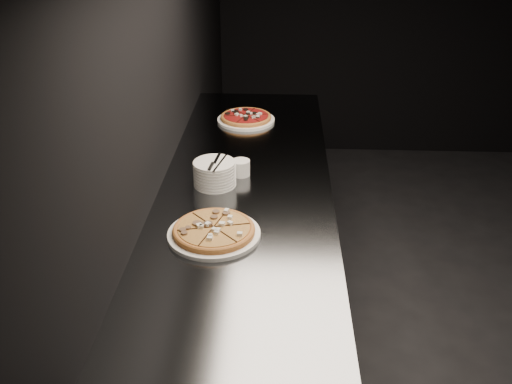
{
  "coord_description": "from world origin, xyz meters",
  "views": [
    {
      "loc": [
        -1.98,
        -2.25,
        2.05
      ],
      "look_at": [
        -2.08,
        -0.18,
        0.96
      ],
      "focal_mm": 40.0,
      "sensor_mm": 36.0,
      "label": 1
    }
  ],
  "objects_px": {
    "pizza_mushroom": "(214,231)",
    "plate_stack": "(215,173)",
    "pizza_tomato": "(246,118)",
    "ramekin": "(241,167)",
    "counter": "(247,265)",
    "cutlery": "(215,163)"
  },
  "relations": [
    {
      "from": "pizza_tomato",
      "to": "ramekin",
      "type": "height_order",
      "value": "ramekin"
    },
    {
      "from": "pizza_tomato",
      "to": "ramekin",
      "type": "distance_m",
      "value": 0.68
    },
    {
      "from": "pizza_mushroom",
      "to": "plate_stack",
      "type": "distance_m",
      "value": 0.42
    },
    {
      "from": "pizza_tomato",
      "to": "pizza_mushroom",
      "type": "bearing_deg",
      "value": -92.04
    },
    {
      "from": "plate_stack",
      "to": "ramekin",
      "type": "height_order",
      "value": "plate_stack"
    },
    {
      "from": "pizza_mushroom",
      "to": "pizza_tomato",
      "type": "relative_size",
      "value": 1.12
    },
    {
      "from": "ramekin",
      "to": "counter",
      "type": "bearing_deg",
      "value": -60.44
    },
    {
      "from": "counter",
      "to": "pizza_tomato",
      "type": "height_order",
      "value": "pizza_tomato"
    },
    {
      "from": "counter",
      "to": "cutlery",
      "type": "relative_size",
      "value": 12.91
    },
    {
      "from": "pizza_tomato",
      "to": "plate_stack",
      "type": "height_order",
      "value": "plate_stack"
    },
    {
      "from": "plate_stack",
      "to": "counter",
      "type": "bearing_deg",
      "value": 20.65
    },
    {
      "from": "counter",
      "to": "ramekin",
      "type": "height_order",
      "value": "ramekin"
    },
    {
      "from": "pizza_mushroom",
      "to": "ramekin",
      "type": "bearing_deg",
      "value": 83.09
    },
    {
      "from": "cutlery",
      "to": "ramekin",
      "type": "height_order",
      "value": "cutlery"
    },
    {
      "from": "counter",
      "to": "pizza_tomato",
      "type": "relative_size",
      "value": 7.46
    },
    {
      "from": "pizza_mushroom",
      "to": "plate_stack",
      "type": "height_order",
      "value": "plate_stack"
    },
    {
      "from": "pizza_mushroom",
      "to": "pizza_tomato",
      "type": "xyz_separation_m",
      "value": [
        0.04,
        1.2,
        -0.0
      ]
    },
    {
      "from": "cutlery",
      "to": "plate_stack",
      "type": "bearing_deg",
      "value": 123.76
    },
    {
      "from": "pizza_tomato",
      "to": "plate_stack",
      "type": "distance_m",
      "value": 0.79
    },
    {
      "from": "plate_stack",
      "to": "cutlery",
      "type": "bearing_deg",
      "value": -62.38
    },
    {
      "from": "pizza_mushroom",
      "to": "plate_stack",
      "type": "xyz_separation_m",
      "value": [
        -0.04,
        0.42,
        0.03
      ]
    },
    {
      "from": "pizza_mushroom",
      "to": "counter",
      "type": "bearing_deg",
      "value": 78.91
    }
  ]
}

